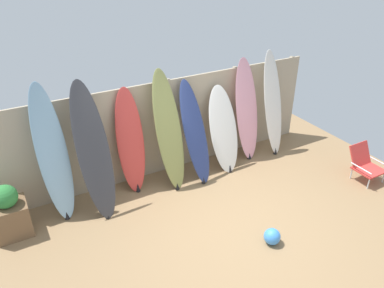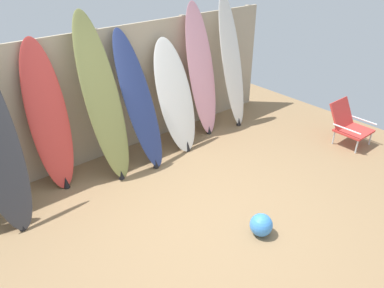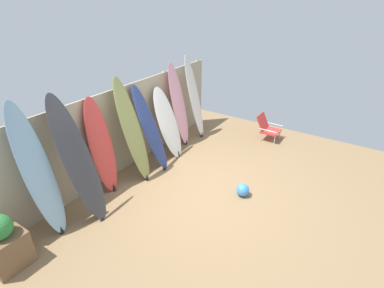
% 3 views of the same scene
% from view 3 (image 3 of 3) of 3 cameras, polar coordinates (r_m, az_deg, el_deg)
% --- Properties ---
extents(ground, '(7.68, 7.68, 0.00)m').
position_cam_3_polar(ground, '(5.84, 2.59, -9.59)').
color(ground, '#8E704C').
extents(fence_back, '(6.08, 0.11, 1.80)m').
position_cam_3_polar(fence_back, '(6.48, -12.66, 2.94)').
color(fence_back, tan).
rests_on(fence_back, ground).
extents(surfboard_skyblue_0, '(0.49, 0.59, 2.18)m').
position_cam_3_polar(surfboard_skyblue_0, '(5.04, -27.31, -4.88)').
color(surfboard_skyblue_0, '#8CB7D6').
rests_on(surfboard_skyblue_0, ground).
extents(surfboard_charcoal_1, '(0.54, 0.84, 2.14)m').
position_cam_3_polar(surfboard_charcoal_1, '(5.16, -20.89, -3.00)').
color(surfboard_charcoal_1, '#38383D').
rests_on(surfboard_charcoal_1, ground).
extents(surfboard_red_2, '(0.51, 0.48, 1.86)m').
position_cam_3_polar(surfboard_red_2, '(5.77, -16.86, -0.58)').
color(surfboard_red_2, '#D13D38').
rests_on(surfboard_red_2, ground).
extents(surfboard_olive_3, '(0.55, 0.70, 2.11)m').
position_cam_3_polar(surfboard_olive_3, '(5.97, -11.30, 2.47)').
color(surfboard_olive_3, olive).
rests_on(surfboard_olive_3, ground).
extents(surfboard_navy_4, '(0.50, 0.82, 1.82)m').
position_cam_3_polar(surfboard_navy_4, '(6.35, -7.94, 2.87)').
color(surfboard_navy_4, navy).
rests_on(surfboard_navy_4, ground).
extents(surfboard_white_5, '(0.60, 0.69, 1.60)m').
position_cam_3_polar(surfboard_white_5, '(6.86, -4.59, 3.92)').
color(surfboard_white_5, white).
rests_on(surfboard_white_5, ground).
extents(surfboard_pink_6, '(0.58, 0.53, 2.02)m').
position_cam_3_polar(surfboard_pink_6, '(7.32, -2.52, 7.32)').
color(surfboard_pink_6, pink).
rests_on(surfboard_pink_6, ground).
extents(surfboard_white_7, '(0.52, 0.61, 2.11)m').
position_cam_3_polar(surfboard_white_7, '(7.73, 0.48, 8.79)').
color(surfboard_white_7, white).
rests_on(surfboard_white_7, ground).
extents(beach_chair, '(0.50, 0.57, 0.64)m').
position_cam_3_polar(beach_chair, '(8.03, 14.13, 3.15)').
color(beach_chair, silver).
rests_on(beach_chair, ground).
extents(planter_box, '(0.51, 0.46, 0.87)m').
position_cam_3_polar(planter_box, '(5.07, -32.01, -15.93)').
color(planter_box, brown).
rests_on(planter_box, ground).
extents(beach_ball, '(0.25, 0.25, 0.25)m').
position_cam_3_polar(beach_ball, '(5.83, 9.64, -8.62)').
color(beach_ball, '#3F8CE5').
rests_on(beach_ball, ground).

